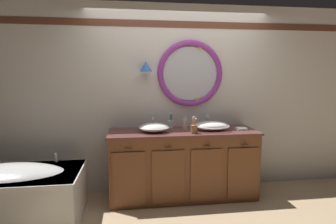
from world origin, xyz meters
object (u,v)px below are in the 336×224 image
sink_basin_right (212,126)px  soap_dispenser (185,123)px  bathtub (9,192)px  toothbrush_holder_left (171,123)px  toothbrush_holder_right (194,129)px  folded_hand_towel (241,129)px  sink_basin_left (154,127)px

sink_basin_right → soap_dispenser: soap_dispenser is taller
bathtub → toothbrush_holder_left: toothbrush_holder_left is taller
soap_dispenser → toothbrush_holder_left: bearing=153.8°
toothbrush_holder_left → toothbrush_holder_right: bearing=-59.7°
bathtub → folded_hand_towel: (2.81, 0.34, 0.58)m
folded_hand_towel → soap_dispenser: bearing=165.6°
bathtub → sink_basin_left: sink_basin_left is taller
toothbrush_holder_right → soap_dispenser: bearing=98.8°
sink_basin_right → toothbrush_holder_right: size_ratio=2.11×
sink_basin_left → soap_dispenser: 0.46m
toothbrush_holder_left → folded_hand_towel: 0.96m
soap_dispenser → folded_hand_towel: size_ratio=1.19×
toothbrush_holder_right → soap_dispenser: (-0.05, 0.32, 0.02)m
bathtub → sink_basin_right: size_ratio=3.37×
toothbrush_holder_left → sink_basin_left: bearing=-135.8°
bathtub → sink_basin_right: (2.42, 0.38, 0.62)m
sink_basin_right → soap_dispenser: 0.36m
sink_basin_left → toothbrush_holder_left: toothbrush_holder_left is taller
bathtub → toothbrush_holder_right: 2.23m
toothbrush_holder_left → folded_hand_towel: bearing=-17.0°
bathtub → soap_dispenser: bearing=14.1°
sink_basin_right → sink_basin_left: bearing=180.0°
sink_basin_right → toothbrush_holder_right: (-0.28, -0.17, 0.00)m
sink_basin_right → soap_dispenser: (-0.33, 0.15, 0.02)m
soap_dispenser → toothbrush_holder_right: bearing=-81.2°
toothbrush_holder_right → bathtub: bearing=-174.5°
soap_dispenser → sink_basin_right: bearing=-24.1°
sink_basin_left → toothbrush_holder_right: (0.49, -0.17, 0.00)m
bathtub → sink_basin_left: 1.80m
bathtub → sink_basin_right: 2.52m
toothbrush_holder_left → soap_dispenser: toothbrush_holder_left is taller
bathtub → sink_basin_left: size_ratio=3.96×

